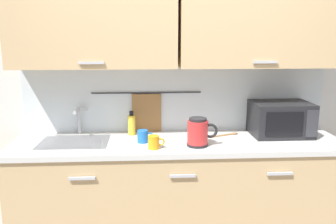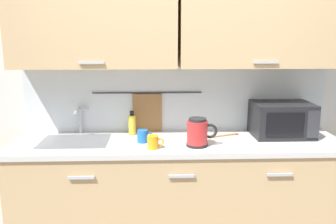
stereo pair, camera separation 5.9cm
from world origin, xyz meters
name	(u,v)px [view 2 (the right image)]	position (x,y,z in m)	size (l,w,h in m)	color
counter_unit	(177,194)	(-0.01, 0.30, 0.46)	(2.53, 0.64, 0.90)	tan
back_wall_assembly	(177,57)	(0.00, 0.53, 1.52)	(3.70, 0.41, 2.50)	silver
sink_faucet	(80,117)	(-0.79, 0.53, 1.04)	(0.09, 0.17, 0.22)	#B2B5BA
microwave	(282,119)	(0.83, 0.41, 1.04)	(0.46, 0.35, 0.27)	black
electric_kettle	(198,133)	(0.13, 0.17, 1.00)	(0.23, 0.16, 0.21)	black
dish_soap_bottle	(132,124)	(-0.37, 0.49, 0.99)	(0.06, 0.06, 0.20)	yellow
mug_near_sink	(153,142)	(-0.19, 0.12, 0.95)	(0.12, 0.08, 0.09)	orange
mug_by_kettle	(143,136)	(-0.27, 0.27, 0.95)	(0.12, 0.08, 0.09)	blue
wooden_spoon	(228,135)	(0.41, 0.42, 0.91)	(0.26, 0.13, 0.01)	#9E7042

